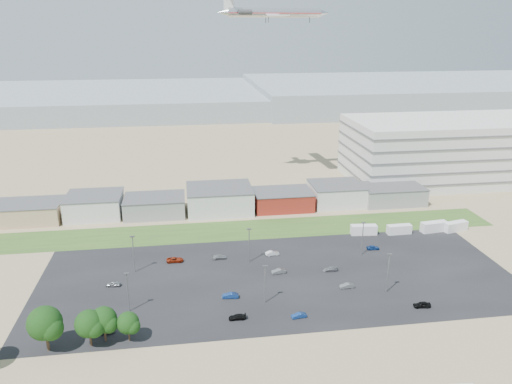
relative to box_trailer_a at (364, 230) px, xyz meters
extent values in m
plane|color=#95815F|center=(-36.13, -43.29, -1.49)|extent=(700.00, 700.00, 0.00)
cube|color=black|center=(-31.13, -23.29, -1.48)|extent=(120.00, 50.00, 0.01)
cube|color=#325821|center=(-36.13, 8.71, -1.48)|extent=(160.00, 16.00, 0.02)
cube|color=silver|center=(53.87, 51.71, 11.01)|extent=(80.00, 40.00, 25.00)
imported|color=#595B5E|center=(-15.49, -31.19, -0.88)|extent=(3.77, 1.52, 1.22)
imported|color=black|center=(-1.37, -42.13, -0.83)|extent=(4.01, 1.97, 1.32)
imported|color=black|center=(-43.53, -40.94, -0.93)|extent=(3.86, 1.63, 1.11)
imported|color=navy|center=(-44.17, -31.75, -0.85)|extent=(4.02, 1.78, 1.28)
imported|color=#A5A5AA|center=(-72.18, -22.03, -0.88)|extent=(3.70, 1.86, 1.21)
imported|color=#A5A5AA|center=(-45.16, -10.68, -0.90)|extent=(4.12, 1.79, 1.18)
imported|color=#595B5E|center=(-30.60, -21.36, -0.86)|extent=(3.90, 1.71, 1.25)
imported|color=navy|center=(-1.15, -10.99, -0.87)|extent=(3.70, 1.67, 1.23)
imported|color=maroon|center=(-57.22, -10.76, -0.85)|extent=(4.59, 2.16, 1.27)
imported|color=#595B5E|center=(-71.36, -42.03, -0.91)|extent=(4.09, 1.94, 1.15)
imported|color=silver|center=(-30.35, -10.49, -0.85)|extent=(3.99, 1.85, 1.27)
imported|color=#A5A5AA|center=(-17.06, -21.98, -0.93)|extent=(3.88, 1.71, 1.11)
imported|color=navy|center=(-30.09, -42.28, -0.92)|extent=(3.54, 1.60, 1.13)
camera|label=1|loc=(-53.17, -135.00, 59.37)|focal=35.00mm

